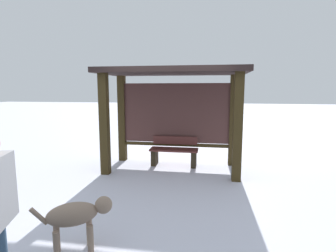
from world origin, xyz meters
name	(u,v)px	position (x,y,z in m)	size (l,w,h in m)	color
ground_plane	(172,169)	(0.00, 0.00, 0.00)	(60.00, 60.00, 0.00)	silver
bus_shelter	(173,95)	(0.00, 0.16, 1.74)	(3.30, 1.62, 2.35)	#352913
bench_left_inside	(174,153)	(0.00, 0.31, 0.32)	(1.18, 0.42, 0.71)	#572A27
dog	(77,216)	(-0.62, -3.34, 0.44)	(0.80, 0.53, 0.62)	gray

